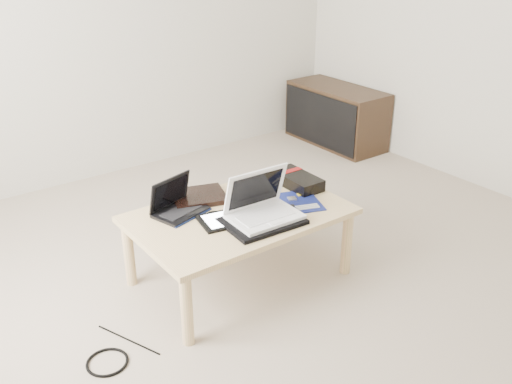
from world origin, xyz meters
TOP-DOWN VIEW (x-y plane):
  - ground at (0.00, 0.00)m, footprint 4.00×4.00m
  - coffee_table at (-0.13, 0.19)m, footprint 1.10×0.70m
  - media_cabinet at (1.77, 1.45)m, footprint 0.41×0.90m
  - book at (-0.21, 0.46)m, footprint 0.34×0.31m
  - netbook at (-0.38, 0.38)m, footprint 0.30×0.25m
  - tablet at (-0.24, 0.16)m, footprint 0.29×0.24m
  - remote at (0.03, 0.22)m, footprint 0.12×0.25m
  - neoprene_sleeve at (-0.10, 0.03)m, footprint 0.40×0.30m
  - white_laptop at (-0.08, 0.06)m, footprint 0.35×0.26m
  - motherboard at (0.20, 0.10)m, footprint 0.29×0.32m
  - gpu_box at (0.33, 0.28)m, footprint 0.16×0.31m
  - cable_coil at (-0.25, 0.24)m, footprint 0.10×0.10m
  - floor_cable_coil at (-0.99, -0.01)m, footprint 0.20×0.20m
  - floor_cable_trail at (-0.85, 0.07)m, footprint 0.15×0.35m

SIDE VIEW (x-z plane):
  - ground at x=0.00m, z-range 0.00..0.00m
  - floor_cable_trail at x=-0.85m, z-range 0.00..0.01m
  - floor_cable_coil at x=-0.99m, z-range 0.00..0.01m
  - media_cabinet at x=1.77m, z-range 0.00..0.50m
  - coffee_table at x=-0.13m, z-range 0.15..0.55m
  - motherboard at x=0.20m, z-range 0.40..0.41m
  - cable_coil at x=-0.25m, z-range 0.40..0.41m
  - tablet at x=-0.24m, z-range 0.40..0.41m
  - neoprene_sleeve at x=-0.10m, z-range 0.40..0.42m
  - remote at x=0.03m, z-range 0.40..0.42m
  - book at x=-0.21m, z-range 0.40..0.43m
  - gpu_box at x=0.33m, z-range 0.40..0.47m
  - netbook at x=-0.38m, z-range 0.35..0.53m
  - white_laptop at x=-0.08m, z-range 0.35..0.59m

